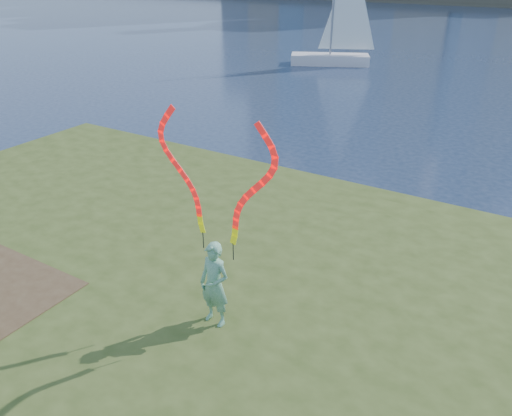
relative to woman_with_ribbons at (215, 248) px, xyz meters
The scene contains 4 objects.
ground 3.33m from the woman_with_ribbons, 148.32° to the left, with size 320.00×320.00×0.00m, color #1A2741.
grassy_knoll 3.00m from the woman_with_ribbons, 154.58° to the right, with size 20.00×18.00×0.80m.
woman_with_ribbons is the anchor object (origin of this frame).
sailboat 27.52m from the woman_with_ribbons, 109.27° to the left, with size 5.23×3.57×8.08m.
Camera 1 is at (6.16, -6.69, 6.33)m, focal length 35.00 mm.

